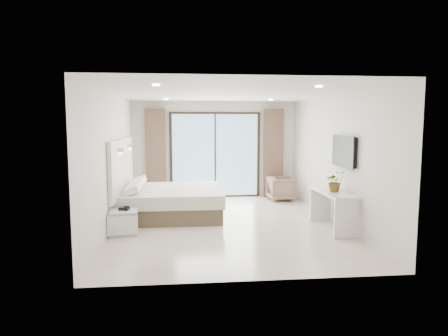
# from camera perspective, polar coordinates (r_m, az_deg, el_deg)

# --- Properties ---
(ground) EXTENTS (6.20, 6.20, 0.00)m
(ground) POSITION_cam_1_polar(r_m,az_deg,el_deg) (8.46, 0.40, -7.92)
(ground) COLOR beige
(ground) RESTS_ON ground
(room_shell) EXTENTS (4.62, 6.22, 2.72)m
(room_shell) POSITION_cam_1_polar(r_m,az_deg,el_deg) (9.02, -1.42, 3.14)
(room_shell) COLOR silver
(room_shell) RESTS_ON ground
(bed) EXTENTS (2.24, 2.13, 0.76)m
(bed) POSITION_cam_1_polar(r_m,az_deg,el_deg) (9.15, -7.60, -4.79)
(bed) COLOR brown
(bed) RESTS_ON ground
(nightstand) EXTENTS (0.54, 0.46, 0.46)m
(nightstand) POSITION_cam_1_polar(r_m,az_deg,el_deg) (7.80, -14.11, -7.59)
(nightstand) COLOR white
(nightstand) RESTS_ON ground
(phone) EXTENTS (0.20, 0.18, 0.06)m
(phone) POSITION_cam_1_polar(r_m,az_deg,el_deg) (7.77, -14.07, -5.65)
(phone) COLOR black
(phone) RESTS_ON nightstand
(console_desk) EXTENTS (0.48, 1.53, 0.77)m
(console_desk) POSITION_cam_1_polar(r_m,az_deg,el_deg) (8.20, 15.26, -4.61)
(console_desk) COLOR white
(console_desk) RESTS_ON ground
(plant) EXTENTS (0.40, 0.44, 0.32)m
(plant) POSITION_cam_1_polar(r_m,az_deg,el_deg) (8.05, 15.60, -2.16)
(plant) COLOR #33662D
(plant) RESTS_ON console_desk
(armchair) EXTENTS (0.67, 0.71, 0.71)m
(armchair) POSITION_cam_1_polar(r_m,az_deg,el_deg) (11.02, 8.25, -2.76)
(armchair) COLOR #816554
(armchair) RESTS_ON ground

